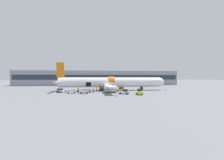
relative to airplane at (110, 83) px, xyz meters
name	(u,v)px	position (x,y,z in m)	size (l,w,h in m)	color
ground_plane	(105,91)	(-2.07, -3.27, -2.92)	(500.00, 500.00, 0.00)	slate
apron_marking_line	(120,93)	(1.81, -10.20, -2.92)	(19.54, 0.79, 0.01)	yellow
terminal_strip	(99,78)	(-2.07, 42.35, 1.58)	(100.38, 13.30, 9.00)	gray
airplane	(110,83)	(0.00, 0.00, 0.00)	(41.22, 32.03, 10.17)	silver
baggage_tug_lead	(124,92)	(2.72, -12.52, -2.30)	(3.24, 2.56, 1.43)	white
baggage_tug_mid	(61,91)	(-16.46, -5.15, -2.34)	(2.85, 3.34, 1.31)	silver
baggage_tug_rear	(121,90)	(3.27, -4.31, -2.28)	(2.54, 2.75, 1.52)	yellow
baggage_tug_spare	(140,92)	(6.61, -14.49, -2.21)	(2.30, 3.24, 1.67)	yellow
baggage_cart_loading	(87,91)	(-8.32, -5.47, -2.39)	(3.98, 2.36, 1.05)	#B7BABF
baggage_cart_queued	(72,92)	(-12.63, -8.33, -2.37)	(3.46, 2.09, 1.10)	silver
baggage_cart_empty	(84,92)	(-8.76, -9.65, -2.41)	(3.67, 2.23, 1.03)	silver
ground_crew_loader_a	(79,89)	(-10.96, -4.51, -2.00)	(0.61, 0.50, 1.75)	#2D2D33
ground_crew_loader_b	(99,89)	(-4.21, -5.61, -2.05)	(0.58, 0.46, 1.66)	#1E2338
ground_crew_driver	(93,90)	(-6.11, -7.60, -2.02)	(0.58, 0.52, 1.71)	#1E2338
ground_crew_supervisor	(78,90)	(-11.09, -5.47, -2.05)	(0.50, 0.56, 1.66)	#1E2338
ground_crew_helper	(97,89)	(-5.02, -4.36, -2.01)	(0.47, 0.61, 1.74)	black
suitcase_on_tarmac_upright	(78,92)	(-10.86, -6.73, -2.64)	(0.39, 0.31, 0.67)	black
safety_cone_nose	(165,89)	(21.50, -0.42, -2.62)	(0.52, 0.52, 0.64)	black
safety_cone_engine_left	(116,95)	(-0.40, -17.25, -2.62)	(0.61, 0.61, 0.65)	black
safety_cone_wingtip	(114,91)	(0.36, -7.41, -2.56)	(0.57, 0.57, 0.76)	black
safety_cone_tail	(56,90)	(-19.02, -0.77, -2.63)	(0.44, 0.44, 0.63)	black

